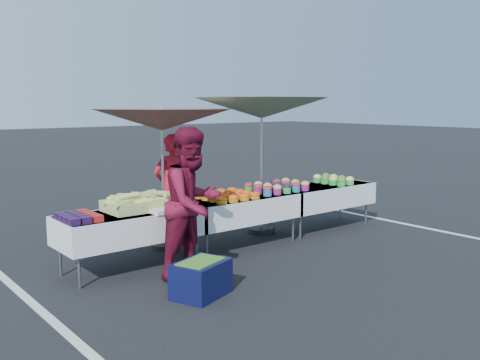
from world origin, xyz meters
TOP-DOWN VIEW (x-y plane):
  - ground at (0.00, 0.00)m, footprint 80.00×80.00m
  - stripe_left at (-3.20, 0.00)m, footprint 0.10×5.00m
  - stripe_right at (3.20, 0.00)m, footprint 0.10×5.00m
  - table_left at (-1.80, 0.00)m, footprint 1.86×0.81m
  - table_center at (0.00, 0.00)m, footprint 1.86×0.81m
  - table_right at (1.80, 0.00)m, footprint 1.86×0.81m
  - berry_punnets at (-2.51, -0.06)m, footprint 0.40×0.54m
  - corn_pile at (-1.54, 0.04)m, footprint 1.16×0.57m
  - plastic_bags at (-1.50, -0.30)m, footprint 0.30×0.25m
  - carrot_bowls at (-0.25, -0.01)m, footprint 0.75×0.69m
  - potato_cups at (0.75, 0.00)m, footprint 0.94×0.58m
  - bean_baskets at (2.06, -0.01)m, footprint 0.36×0.68m
  - vendor at (-0.60, 0.95)m, footprint 0.61×0.40m
  - customer at (-1.34, -0.75)m, footprint 1.03×0.88m
  - umbrella_left at (-0.96, 0.59)m, footprint 2.29×2.29m
  - umbrella_right at (0.80, 0.44)m, footprint 2.59×2.59m
  - storage_bin at (-1.66, -1.37)m, footprint 0.73×0.63m

SIDE VIEW (x-z plane):
  - ground at x=0.00m, z-range 0.00..0.00m
  - stripe_left at x=-3.20m, z-range 0.00..0.00m
  - stripe_right at x=3.20m, z-range 0.00..0.00m
  - storage_bin at x=-1.66m, z-range 0.01..0.41m
  - table_left at x=-1.80m, z-range 0.21..0.96m
  - table_center at x=0.00m, z-range 0.21..0.96m
  - table_right at x=1.80m, z-range 0.21..0.96m
  - plastic_bags at x=-1.50m, z-range 0.75..0.80m
  - berry_punnets at x=-2.51m, z-range 0.75..0.83m
  - carrot_bowls at x=-0.25m, z-range 0.75..0.85m
  - bean_baskets at x=2.06m, z-range 0.75..0.90m
  - potato_cups at x=0.75m, z-range 0.75..0.91m
  - vendor at x=-0.60m, z-range 0.00..1.66m
  - corn_pile at x=-1.54m, z-range 0.71..0.97m
  - customer at x=-1.34m, z-range 0.00..1.85m
  - umbrella_left at x=-0.96m, z-range 0.84..2.91m
  - umbrella_right at x=0.80m, z-range 0.91..3.15m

